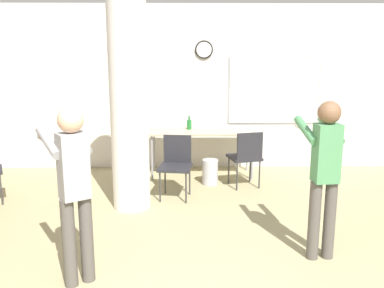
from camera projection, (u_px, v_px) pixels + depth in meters
wall_back at (185, 88)px, 7.40m from camera, size 8.00×0.15×2.80m
support_pillar at (129, 102)px, 5.42m from camera, size 0.49×0.49×2.80m
folding_table at (202, 134)px, 7.00m from camera, size 1.72×0.67×0.75m
bottle_on_table at (189, 124)px, 7.09m from camera, size 0.08×0.08×0.22m
waste_bin at (210, 172)px, 6.63m from camera, size 0.24×0.24×0.39m
chair_table_front at (176, 162)px, 6.00m from camera, size 0.50×0.50×0.87m
chair_table_right at (246, 155)px, 6.41m from camera, size 0.53×0.53×0.87m
person_playing_front at (73, 182)px, 3.67m from camera, size 0.57×0.64×1.59m
person_playing_side at (324, 168)px, 4.14m from camera, size 0.39×0.62×1.59m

